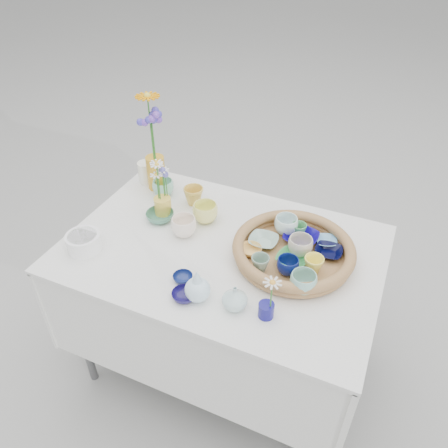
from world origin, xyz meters
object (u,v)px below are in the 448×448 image
at_px(display_table, 222,361).
at_px(bud_vase_seafoam, 235,298).
at_px(tall_vase_yellow, 156,173).
at_px(wicker_tray, 293,251).

distance_m(display_table, bud_vase_seafoam, 0.87).
relative_size(display_table, bud_vase_seafoam, 13.68).
bearing_deg(bud_vase_seafoam, tall_vase_yellow, 138.97).
xyz_separation_m(display_table, wicker_tray, (0.28, 0.05, 0.80)).
height_order(bud_vase_seafoam, tall_vase_yellow, tall_vase_yellow).
bearing_deg(wicker_tray, tall_vase_yellow, 162.62).
relative_size(display_table, wicker_tray, 2.66).
distance_m(bud_vase_seafoam, tall_vase_yellow, 0.85).
height_order(wicker_tray, bud_vase_seafoam, bud_vase_seafoam).
bearing_deg(tall_vase_yellow, wicker_tray, -17.38).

